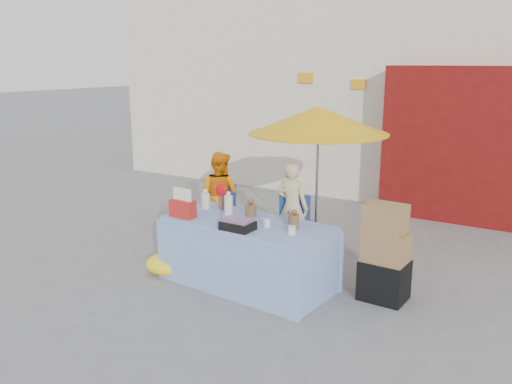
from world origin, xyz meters
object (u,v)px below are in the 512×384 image
Objects in this scene: vendor_orange at (220,196)px; chair_left at (215,224)px; vendor_beige at (292,208)px; umbrella at (318,121)px; chair_right at (287,238)px; market_table at (247,252)px; box_stack at (385,256)px.

chair_left is at bearing 89.98° from vendor_orange.
vendor_beige is 1.27m from umbrella.
chair_right is 0.43m from vendor_beige.
umbrella reaches higher than chair_right.
umbrella is at bearing -174.49° from vendor_orange.
umbrella is (0.23, 1.44, 1.48)m from market_table.
vendor_beige is at bearing -153.43° from umbrella.
chair_right is at bearing 157.04° from box_stack.
box_stack is at bearing -22.98° from chair_right.
umbrella reaches higher than vendor_orange.
market_table is at bearing -41.26° from chair_left.
vendor_orange reaches higher than chair_right.
umbrella is at bearing 85.25° from market_table.
box_stack is at bearing 20.92° from market_table.
umbrella reaches higher than box_stack.
market_table is 1.17m from chair_right.
box_stack is (1.57, 0.46, 0.11)m from market_table.
market_table reaches higher than chair_left.
chair_right is 1.79m from box_stack.
chair_right is 0.41× the size of umbrella.
umbrella is at bearing 10.37° from chair_left.
chair_right is at bearing -136.55° from umbrella.
market_table is 1.04× the size of umbrella.
chair_right is at bearing 173.85° from vendor_orange.
market_table is at bearing -86.70° from chair_right.
vendor_orange reaches higher than market_table.
vendor_beige reaches higher than market_table.
market_table is 2.08m from umbrella.
chair_right is 1.33m from vendor_orange.
chair_left is at bearing 6.11° from vendor_beige.
market_table is 1.64m from box_stack.
box_stack reaches higher than chair_left.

